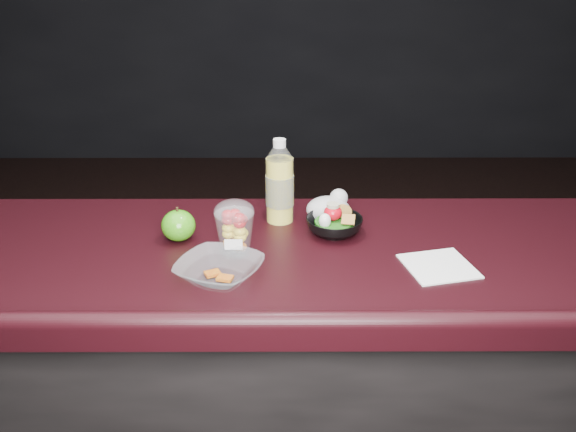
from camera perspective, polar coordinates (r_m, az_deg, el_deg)
The scene contains 8 objects.
counter at distance 1.94m, azimuth -1.68°, elevation -16.61°, with size 4.06×0.71×1.02m.
lemonade_bottle at distance 1.79m, azimuth -0.74°, elevation 2.56°, with size 0.08×0.08×0.24m.
fruit_cup at distance 1.62m, azimuth -4.77°, elevation -0.99°, with size 0.10×0.10×0.15m.
green_apple at distance 1.73m, azimuth -9.72°, elevation -0.84°, with size 0.09×0.09×0.09m.
plastic_bag at distance 1.82m, azimuth 3.72°, elevation 0.72°, with size 0.12×0.10×0.09m.
snack_bowl at distance 1.75m, azimuth 4.09°, elevation -0.73°, with size 0.18×0.18×0.08m.
takeout_bowl at distance 1.53m, azimuth -6.11°, elevation -4.83°, with size 0.26×0.26×0.05m.
paper_napkin at distance 1.63m, azimuth 13.25°, elevation -4.36°, with size 0.16×0.16×0.00m, color white.
Camera 1 is at (0.05, -1.17, 1.78)m, focal length 40.00 mm.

